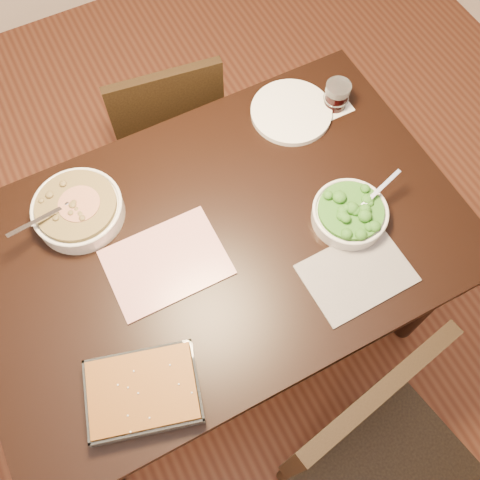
# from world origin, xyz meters

# --- Properties ---
(ground) EXTENTS (4.00, 4.00, 0.00)m
(ground) POSITION_xyz_m (0.00, 0.00, 0.00)
(ground) COLOR #492114
(ground) RESTS_ON ground
(table) EXTENTS (1.40, 0.90, 0.75)m
(table) POSITION_xyz_m (0.00, 0.00, 0.65)
(table) COLOR black
(table) RESTS_ON ground
(magazine_a) EXTENTS (0.32, 0.24, 0.01)m
(magazine_a) POSITION_xyz_m (-0.16, -0.00, 0.75)
(magazine_a) COLOR #A42F3B
(magazine_a) RESTS_ON table
(magazine_b) EXTENTS (0.29, 0.21, 0.01)m
(magazine_b) POSITION_xyz_m (0.29, -0.27, 0.75)
(magazine_b) COLOR #292830
(magazine_b) RESTS_ON table
(coaster) EXTENTS (0.10, 0.10, 0.00)m
(coaster) POSITION_xyz_m (0.55, 0.26, 0.75)
(coaster) COLOR white
(coaster) RESTS_ON table
(stew_bowl) EXTENTS (0.28, 0.26, 0.10)m
(stew_bowl) POSITION_xyz_m (-0.32, 0.25, 0.79)
(stew_bowl) COLOR silver
(stew_bowl) RESTS_ON table
(broccoli_bowl) EXTENTS (0.24, 0.22, 0.08)m
(broccoli_bowl) POSITION_xyz_m (0.36, -0.12, 0.78)
(broccoli_bowl) COLOR silver
(broccoli_bowl) RESTS_ON table
(baking_dish) EXTENTS (0.32, 0.27, 0.05)m
(baking_dish) POSITION_xyz_m (-0.35, -0.30, 0.77)
(baking_dish) COLOR silver
(baking_dish) RESTS_ON table
(wine_tumbler) EXTENTS (0.08, 0.08, 0.09)m
(wine_tumbler) POSITION_xyz_m (0.55, 0.26, 0.80)
(wine_tumbler) COLOR black
(wine_tumbler) RESTS_ON coaster
(dinner_plate) EXTENTS (0.26, 0.26, 0.02)m
(dinner_plate) POSITION_xyz_m (0.41, 0.29, 0.76)
(dinner_plate) COLOR white
(dinner_plate) RESTS_ON table
(chair_near) EXTENTS (0.53, 0.53, 0.97)m
(chair_near) POSITION_xyz_m (0.13, -0.69, 0.54)
(chair_near) COLOR black
(chair_near) RESTS_ON ground
(chair_far) EXTENTS (0.44, 0.44, 0.83)m
(chair_far) POSITION_xyz_m (0.10, 0.65, 0.47)
(chair_far) COLOR black
(chair_far) RESTS_ON ground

